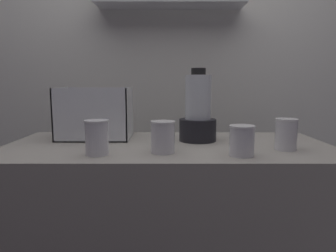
% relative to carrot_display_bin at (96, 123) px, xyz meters
% --- Properties ---
extents(counter, '(1.40, 0.64, 0.90)m').
position_rel_carrot_display_bin_xyz_m(counter, '(0.35, -0.15, -0.52)').
color(counter, '#9E998E').
rests_on(counter, ground_plane).
extents(back_wall_unit, '(2.60, 0.24, 2.50)m').
position_rel_carrot_display_bin_xyz_m(back_wall_unit, '(0.35, 0.61, 0.29)').
color(back_wall_unit, silver).
rests_on(back_wall_unit, ground_plane).
extents(carrot_display_bin, '(0.33, 0.23, 0.24)m').
position_rel_carrot_display_bin_xyz_m(carrot_display_bin, '(0.00, 0.00, 0.00)').
color(carrot_display_bin, white).
rests_on(carrot_display_bin, counter).
extents(blender_pitcher, '(0.17, 0.17, 0.33)m').
position_rel_carrot_display_bin_xyz_m(blender_pitcher, '(0.48, -0.07, 0.05)').
color(blender_pitcher, black).
rests_on(blender_pitcher, counter).
extents(juice_cup_pomegranate_far_left, '(0.09, 0.09, 0.13)m').
position_rel_carrot_display_bin_xyz_m(juice_cup_pomegranate_far_left, '(0.08, -0.35, -0.02)').
color(juice_cup_pomegranate_far_left, white).
rests_on(juice_cup_pomegranate_far_left, counter).
extents(juice_cup_beet_left, '(0.09, 0.09, 0.12)m').
position_rel_carrot_display_bin_xyz_m(juice_cup_beet_left, '(0.33, -0.31, -0.02)').
color(juice_cup_beet_left, white).
rests_on(juice_cup_beet_left, counter).
extents(juice_cup_orange_middle, '(0.09, 0.09, 0.11)m').
position_rel_carrot_display_bin_xyz_m(juice_cup_orange_middle, '(0.62, -0.36, -0.03)').
color(juice_cup_orange_middle, white).
rests_on(juice_cup_orange_middle, counter).
extents(juice_cup_orange_right, '(0.09, 0.09, 0.12)m').
position_rel_carrot_display_bin_xyz_m(juice_cup_orange_right, '(0.81, -0.26, -0.02)').
color(juice_cup_orange_right, white).
rests_on(juice_cup_orange_right, counter).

